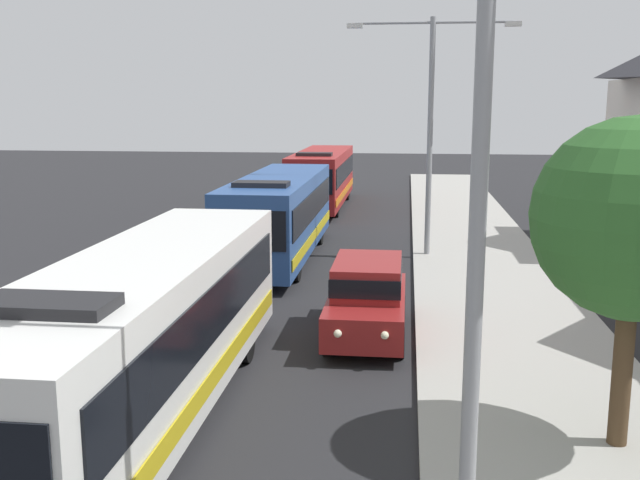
% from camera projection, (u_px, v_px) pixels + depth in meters
% --- Properties ---
extents(bus_lead, '(2.58, 11.51, 3.21)m').
position_uv_depth(bus_lead, '(145.00, 331.00, 13.09)').
color(bus_lead, silver).
rests_on(bus_lead, ground_plane).
extents(bus_second_in_line, '(2.58, 10.89, 3.21)m').
position_uv_depth(bus_second_in_line, '(279.00, 214.00, 26.73)').
color(bus_second_in_line, '#284C8C').
rests_on(bus_second_in_line, ground_plane).
extents(bus_middle, '(2.58, 11.30, 3.21)m').
position_uv_depth(bus_middle, '(322.00, 176.00, 40.00)').
color(bus_middle, maroon).
rests_on(bus_middle, ground_plane).
extents(white_suv, '(1.86, 4.66, 1.90)m').
position_uv_depth(white_suv, '(367.00, 296.00, 17.98)').
color(white_suv, maroon).
rests_on(white_suv, ground_plane).
extents(streetlamp_near, '(5.93, 0.28, 7.59)m').
position_uv_depth(streetlamp_near, '(479.00, 181.00, 8.12)').
color(streetlamp_near, gray).
rests_on(streetlamp_near, sidewalk).
extents(streetlamp_mid, '(6.07, 0.28, 8.50)m').
position_uv_depth(streetlamp_mid, '(431.00, 112.00, 26.29)').
color(streetlamp_mid, gray).
rests_on(streetlamp_mid, sidewalk).
extents(roadside_tree, '(3.22, 3.22, 5.38)m').
position_uv_depth(roadside_tree, '(634.00, 220.00, 11.45)').
color(roadside_tree, '#4C3823').
rests_on(roadside_tree, sidewalk).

